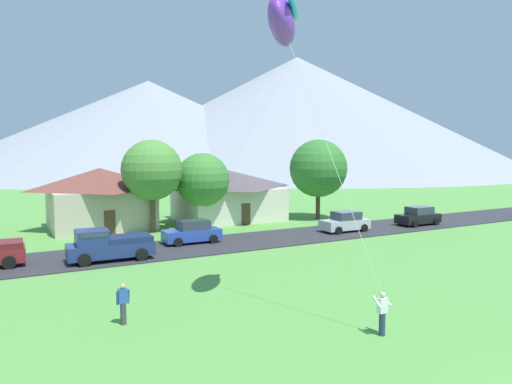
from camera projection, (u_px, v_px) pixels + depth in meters
name	position (u px, v px, depth m)	size (l,w,h in m)	color
road_strip	(211.00, 245.00, 34.67)	(160.00, 6.36, 0.08)	#2D2D33
mountain_east_ridge	(149.00, 127.00, 140.27)	(119.49, 119.49, 27.08)	#8E939E
mountain_west_ridge	(297.00, 115.00, 152.49)	(139.81, 139.81, 36.33)	#8E939E
house_leftmost	(228.00, 194.00, 47.30)	(10.22, 8.31, 4.95)	beige
house_left_center	(100.00, 197.00, 42.13)	(9.05, 8.19, 5.36)	beige
tree_near_left	(203.00, 180.00, 42.40)	(4.81, 4.81, 6.70)	brown
tree_center	(318.00, 168.00, 47.47)	(5.77, 5.77, 8.00)	#4C3823
tree_right_of_center	(152.00, 170.00, 39.90)	(5.12, 5.12, 7.83)	brown
parked_car_blue_west_end	(192.00, 232.00, 35.22)	(4.24, 2.16, 1.68)	#2847A8
parked_car_silver_mid_west	(345.00, 222.00, 40.15)	(4.23, 2.14, 1.68)	#B7BCC1
parked_car_black_mid_east	(418.00, 216.00, 43.58)	(4.21, 2.10, 1.68)	black
pickup_truck_navy_east_side	(108.00, 245.00, 29.63)	(5.26, 2.46, 1.99)	navy
kite_flyer_with_kite	(284.00, 24.00, 19.77)	(3.65, 6.40, 13.41)	navy
watcher_person	(123.00, 303.00, 18.95)	(0.56, 0.24, 1.68)	#3D3D42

